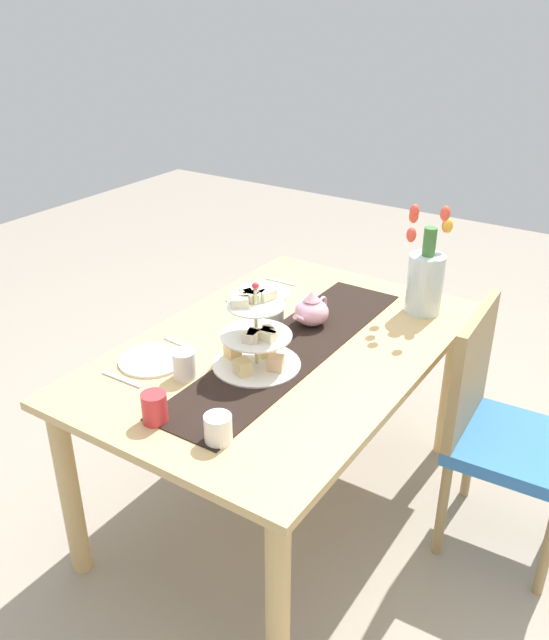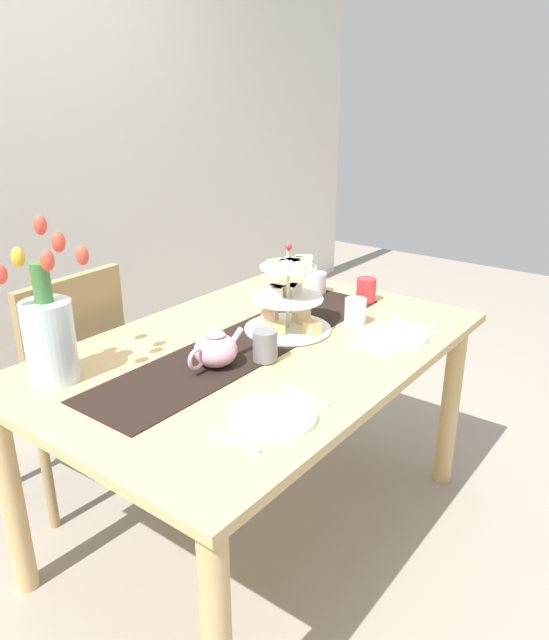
{
  "view_description": "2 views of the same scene",
  "coord_description": "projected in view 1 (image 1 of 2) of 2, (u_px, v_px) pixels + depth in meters",
  "views": [
    {
      "loc": [
        1.75,
        1.11,
        1.87
      ],
      "look_at": [
        -0.04,
        -0.06,
        0.79
      ],
      "focal_mm": 37.17,
      "sensor_mm": 36.0,
      "label": 1
    },
    {
      "loc": [
        -1.38,
        -1.12,
        1.49
      ],
      "look_at": [
        0.05,
        -0.03,
        0.8
      ],
      "focal_mm": 33.39,
      "sensor_mm": 36.0,
      "label": 2
    }
  ],
  "objects": [
    {
      "name": "mug_white_text",
      "position": [
        184.0,
        365.0,
        2.15
      ],
      "size": [
        0.08,
        0.08,
        0.09
      ],
      "primitive_type": "cylinder",
      "color": "white",
      "rests_on": "dining_table"
    },
    {
      "name": "tiered_cake_stand",
      "position": [
        256.0,
        337.0,
        2.19
      ],
      "size": [
        0.3,
        0.3,
        0.3
      ],
      "color": "beige",
      "rests_on": "table_runner"
    },
    {
      "name": "knife_left",
      "position": [
        242.0,
        306.0,
        2.66
      ],
      "size": [
        0.03,
        0.17,
        0.01
      ],
      "primitive_type": "cube",
      "rotation": [
        0.0,
        0.0,
        -0.09
      ],
      "color": "silver",
      "rests_on": "dining_table"
    },
    {
      "name": "cream_jug",
      "position": [
        218.0,
        429.0,
        1.85
      ],
      "size": [
        0.08,
        0.08,
        0.08
      ],
      "primitive_type": "cylinder",
      "color": "white",
      "rests_on": "dining_table"
    },
    {
      "name": "fork_right",
      "position": [
        180.0,
        344.0,
        2.37
      ],
      "size": [
        0.03,
        0.15,
        0.01
      ],
      "primitive_type": "cube",
      "rotation": [
        0.0,
        0.0,
        -0.07
      ],
      "color": "silver",
      "rests_on": "dining_table"
    },
    {
      "name": "fork_left",
      "position": [
        281.0,
        282.0,
        2.88
      ],
      "size": [
        0.02,
        0.15,
        0.01
      ],
      "primitive_type": "cube",
      "rotation": [
        0.0,
        0.0,
        0.04
      ],
      "color": "silver",
      "rests_on": "dining_table"
    },
    {
      "name": "dining_table",
      "position": [
        283.0,
        370.0,
        2.41
      ],
      "size": [
        1.49,
        0.98,
        0.72
      ],
      "color": "tan",
      "rests_on": "ground_plane"
    },
    {
      "name": "ground_plane",
      "position": [
        282.0,
        502.0,
        2.69
      ],
      "size": [
        8.0,
        8.0,
        0.0
      ],
      "primitive_type": "plane",
      "color": "gray"
    },
    {
      "name": "dinner_plate_left",
      "position": [
        263.0,
        293.0,
        2.77
      ],
      "size": [
        0.23,
        0.23,
        0.01
      ],
      "primitive_type": "cylinder",
      "color": "white",
      "rests_on": "dining_table"
    },
    {
      "name": "tulip_vase",
      "position": [
        426.0,
        277.0,
        2.55
      ],
      "size": [
        0.25,
        0.18,
        0.46
      ],
      "color": "silver",
      "rests_on": "dining_table"
    },
    {
      "name": "table_runner",
      "position": [
        291.0,
        348.0,
        2.35
      ],
      "size": [
        1.23,
        0.28,
        0.0
      ],
      "primitive_type": "cube",
      "color": "black",
      "rests_on": "dining_table"
    },
    {
      "name": "teapot",
      "position": [
        312.0,
        311.0,
        2.49
      ],
      "size": [
        0.24,
        0.13,
        0.14
      ],
      "color": "#E5A8BC",
      "rests_on": "table_runner"
    },
    {
      "name": "dinner_plate_right",
      "position": [
        152.0,
        360.0,
        2.26
      ],
      "size": [
        0.23,
        0.23,
        0.01
      ],
      "primitive_type": "cylinder",
      "color": "white",
      "rests_on": "dining_table"
    },
    {
      "name": "knife_right",
      "position": [
        122.0,
        379.0,
        2.16
      ],
      "size": [
        0.02,
        0.17,
        0.01
      ],
      "primitive_type": "cube",
      "rotation": [
        0.0,
        0.0,
        0.01
      ],
      "color": "silver",
      "rests_on": "dining_table"
    },
    {
      "name": "mug_grey",
      "position": [
        273.0,
        319.0,
        2.44
      ],
      "size": [
        0.08,
        0.08,
        0.09
      ],
      "primitive_type": "cylinder",
      "color": "slate",
      "rests_on": "table_runner"
    },
    {
      "name": "mug_orange",
      "position": [
        154.0,
        408.0,
        1.93
      ],
      "size": [
        0.08,
        0.08,
        0.09
      ],
      "primitive_type": "cylinder",
      "color": "red",
      "rests_on": "dining_table"
    },
    {
      "name": "chair_left",
      "position": [
        498.0,
        423.0,
        2.32
      ],
      "size": [
        0.44,
        0.44,
        0.91
      ],
      "color": "#9C8254",
      "rests_on": "ground_plane"
    }
  ]
}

